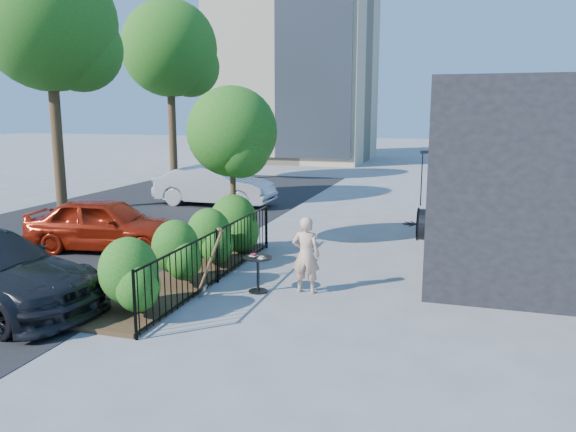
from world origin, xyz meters
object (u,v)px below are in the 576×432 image
(woman, at_px, (306,255))
(street_tree_near, at_px, (50,32))
(cafe_table, at_px, (258,268))
(patio_tree, at_px, (234,137))
(street_tree_far, at_px, (170,54))
(car_red, at_px, (106,224))
(shovel, at_px, (209,266))
(car_silver, at_px, (215,186))

(woman, bearing_deg, street_tree_near, -32.68)
(cafe_table, bearing_deg, street_tree_near, 146.30)
(patio_tree, relative_size, street_tree_far, 0.48)
(street_tree_far, height_order, woman, street_tree_far)
(patio_tree, bearing_deg, street_tree_near, 157.43)
(car_red, bearing_deg, patio_tree, -77.95)
(car_red, bearing_deg, street_tree_far, 12.82)
(street_tree_far, bearing_deg, cafe_table, -56.60)
(street_tree_near, bearing_deg, patio_tree, -22.57)
(cafe_table, bearing_deg, patio_tree, 119.12)
(shovel, xyz_separation_m, car_red, (-3.96, 2.57, 0.06))
(car_red, distance_m, car_silver, 6.91)
(street_tree_near, distance_m, street_tree_far, 8.00)
(car_red, bearing_deg, woman, -115.60)
(street_tree_near, xyz_separation_m, car_red, (4.72, -4.30, -5.26))
(street_tree_near, distance_m, car_silver, 7.36)
(cafe_table, height_order, car_red, car_red)
(cafe_table, relative_size, car_silver, 0.17)
(car_silver, bearing_deg, street_tree_far, 40.74)
(street_tree_near, xyz_separation_m, shovel, (8.68, -6.86, -5.32))
(shovel, bearing_deg, patio_tree, 104.98)
(street_tree_near, bearing_deg, street_tree_far, 90.00)
(shovel, xyz_separation_m, car_silver, (-4.17, 9.48, 0.12))
(woman, xyz_separation_m, car_silver, (-5.78, 8.66, -0.02))
(woman, height_order, shovel, woman)
(cafe_table, bearing_deg, shovel, -141.49)
(shovel, height_order, car_red, shovel)
(cafe_table, xyz_separation_m, car_silver, (-4.90, 8.89, 0.24))
(street_tree_near, distance_m, car_red, 8.27)
(patio_tree, distance_m, car_silver, 6.94)
(patio_tree, xyz_separation_m, shovel, (0.98, -3.66, -2.16))
(patio_tree, bearing_deg, car_red, -159.75)
(cafe_table, height_order, car_silver, car_silver)
(shovel, relative_size, car_silver, 0.31)
(street_tree_near, height_order, cafe_table, street_tree_near)
(cafe_table, relative_size, woman, 0.50)
(car_silver, bearing_deg, car_red, -177.44)
(cafe_table, distance_m, car_red, 5.10)
(street_tree_near, xyz_separation_m, street_tree_far, (0.00, 8.00, 0.00))
(patio_tree, relative_size, cafe_table, 5.38)
(shovel, bearing_deg, woman, 27.01)
(patio_tree, height_order, car_red, patio_tree)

